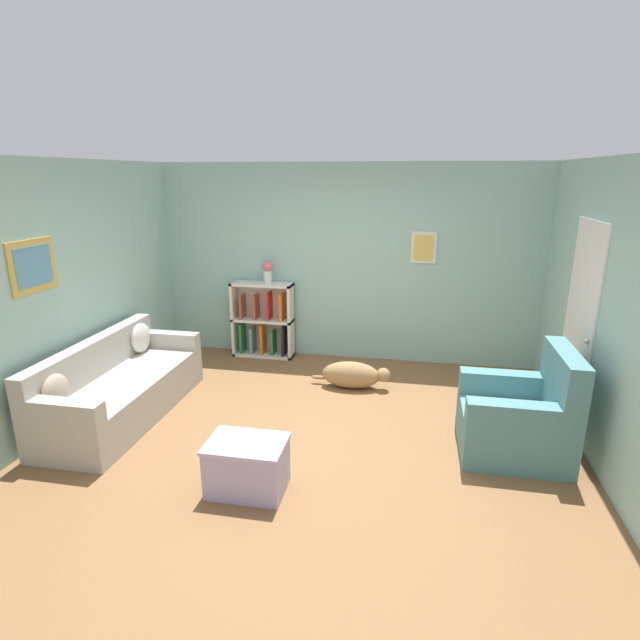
{
  "coord_description": "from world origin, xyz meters",
  "views": [
    {
      "loc": [
        0.9,
        -4.28,
        2.45
      ],
      "look_at": [
        0.0,
        0.4,
        1.05
      ],
      "focal_mm": 28.0,
      "sensor_mm": 36.0,
      "label": 1
    }
  ],
  "objects": [
    {
      "name": "wall_right",
      "position": [
        2.55,
        0.02,
        1.29
      ],
      "size": [
        0.16,
        5.0,
        2.6
      ],
      "color": "#93BCB2",
      "rests_on": "ground_plane"
    },
    {
      "name": "wall_left",
      "position": [
        -2.55,
        -0.0,
        1.3
      ],
      "size": [
        0.13,
        5.0,
        2.6
      ],
      "color": "#93BCB2",
      "rests_on": "ground_plane"
    },
    {
      "name": "bookshelf",
      "position": [
        -1.11,
        2.06,
        0.49
      ],
      "size": [
        0.84,
        0.28,
        1.04
      ],
      "color": "silver",
      "rests_on": "ground_plane"
    },
    {
      "name": "coffee_table",
      "position": [
        -0.33,
        -0.97,
        0.23
      ],
      "size": [
        0.62,
        0.45,
        0.43
      ],
      "color": "#ADA3CC",
      "rests_on": "ground_plane"
    },
    {
      "name": "recliner_chair",
      "position": [
        1.92,
        0.04,
        0.34
      ],
      "size": [
        0.92,
        0.87,
        0.99
      ],
      "color": "slate",
      "rests_on": "ground_plane"
    },
    {
      "name": "dog",
      "position": [
        0.25,
        1.17,
        0.16
      ],
      "size": [
        0.96,
        0.29,
        0.32
      ],
      "color": "#9E7A4C",
      "rests_on": "ground_plane"
    },
    {
      "name": "vase",
      "position": [
        -1.03,
        2.04,
        1.21
      ],
      "size": [
        0.15,
        0.15,
        0.31
      ],
      "color": "silver",
      "rests_on": "bookshelf"
    },
    {
      "name": "couch",
      "position": [
        -2.06,
        0.03,
        0.3
      ],
      "size": [
        0.8,
        2.08,
        0.81
      ],
      "color": "#ADA89E",
      "rests_on": "ground_plane"
    },
    {
      "name": "ground_plane",
      "position": [
        0.0,
        0.0,
        0.0
      ],
      "size": [
        14.0,
        14.0,
        0.0
      ],
      "primitive_type": "plane",
      "color": "brown"
    },
    {
      "name": "wall_back",
      "position": [
        0.0,
        2.25,
        1.3
      ],
      "size": [
        5.6,
        0.13,
        2.6
      ],
      "color": "#93BCB2",
      "rests_on": "ground_plane"
    }
  ]
}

